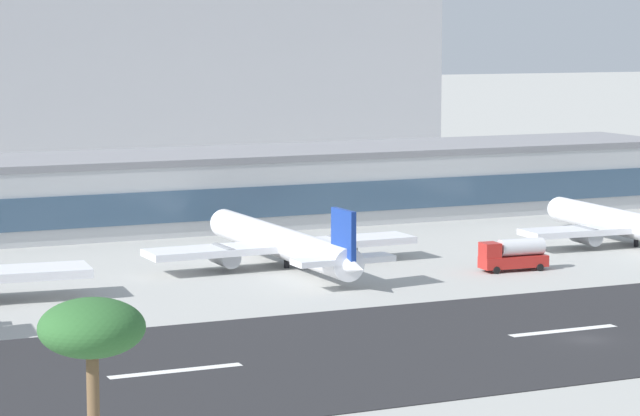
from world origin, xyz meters
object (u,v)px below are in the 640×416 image
(service_fuel_truck_0, at_px, (513,254))
(palm_tree_3, at_px, (92,335))
(airliner_navy_tail_gate_1, at_px, (286,244))
(airliner_blue_tail_gate_2, at_px, (636,226))
(distant_hotel_block, at_px, (142,65))
(terminal_building, at_px, (178,190))

(service_fuel_truck_0, distance_m, palm_tree_3, 103.50)
(airliner_navy_tail_gate_1, height_order, palm_tree_3, palm_tree_3)
(airliner_blue_tail_gate_2, height_order, service_fuel_truck_0, airliner_blue_tail_gate_2)
(airliner_blue_tail_gate_2, bearing_deg, airliner_navy_tail_gate_1, 88.19)
(airliner_blue_tail_gate_2, distance_m, service_fuel_truck_0, 27.33)
(distant_hotel_block, bearing_deg, airliner_navy_tail_gate_1, -99.50)
(distant_hotel_block, distance_m, service_fuel_truck_0, 146.55)
(airliner_blue_tail_gate_2, xyz_separation_m, service_fuel_truck_0, (-25.52, -9.75, -0.73))
(palm_tree_3, bearing_deg, airliner_blue_tail_gate_2, 40.38)
(terminal_building, height_order, service_fuel_truck_0, terminal_building)
(palm_tree_3, bearing_deg, terminal_building, 69.71)
(terminal_building, distance_m, distant_hotel_block, 95.76)
(terminal_building, relative_size, airliner_navy_tail_gate_1, 3.81)
(service_fuel_truck_0, bearing_deg, airliner_blue_tail_gate_2, -155.19)
(service_fuel_truck_0, relative_size, palm_tree_3, 0.57)
(terminal_building, height_order, distant_hotel_block, distant_hotel_block)
(airliner_navy_tail_gate_1, distance_m, airliner_blue_tail_gate_2, 50.24)
(airliner_blue_tail_gate_2, bearing_deg, terminal_building, 51.64)
(distant_hotel_block, distance_m, airliner_navy_tail_gate_1, 134.86)
(airliner_navy_tail_gate_1, relative_size, palm_tree_3, 2.88)
(distant_hotel_block, xyz_separation_m, airliner_navy_tail_gate_1, (-22.04, -131.71, -18.83))
(airliner_navy_tail_gate_1, bearing_deg, distant_hotel_block, -10.79)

